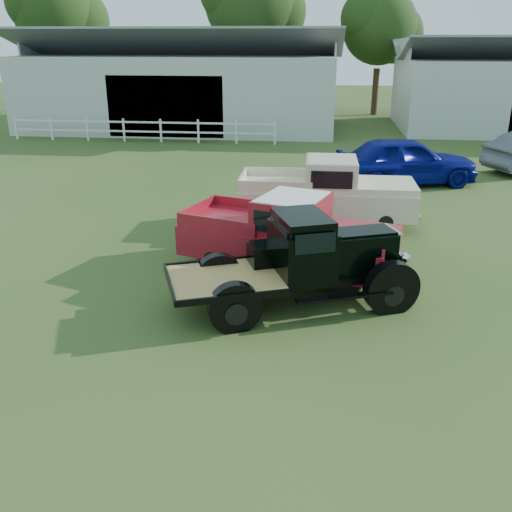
# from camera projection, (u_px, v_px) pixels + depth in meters

# --- Properties ---
(ground) EXTENTS (120.00, 120.00, 0.00)m
(ground) POSITION_uv_depth(u_px,v_px,m) (238.00, 330.00, 10.74)
(ground) COLOR #2F481A
(shed_left) EXTENTS (18.80, 10.20, 5.60)m
(shed_left) POSITION_uv_depth(u_px,v_px,m) (185.00, 79.00, 34.60)
(shed_left) COLOR #A7A59F
(shed_left) RESTS_ON ground
(fence_rail) EXTENTS (14.20, 0.16, 1.20)m
(fence_rail) POSITION_uv_depth(u_px,v_px,m) (142.00, 130.00, 29.93)
(fence_rail) COLOR white
(fence_rail) RESTS_ON ground
(tree_a) EXTENTS (6.30, 6.30, 10.50)m
(tree_a) POSITION_uv_depth(u_px,v_px,m) (58.00, 36.00, 41.39)
(tree_a) COLOR #18330B
(tree_a) RESTS_ON ground
(tree_b) EXTENTS (6.90, 6.90, 11.50)m
(tree_b) POSITION_uv_depth(u_px,v_px,m) (250.00, 29.00, 40.64)
(tree_b) COLOR #18330B
(tree_b) RESTS_ON ground
(tree_c) EXTENTS (5.40, 5.40, 9.00)m
(tree_c) POSITION_uv_depth(u_px,v_px,m) (378.00, 48.00, 39.19)
(tree_c) COLOR #18330B
(tree_c) RESTS_ON ground
(vintage_flatbed) EXTENTS (5.24, 3.55, 1.93)m
(vintage_flatbed) POSITION_uv_depth(u_px,v_px,m) (297.00, 261.00, 11.42)
(vintage_flatbed) COLOR black
(vintage_flatbed) RESTS_ON ground
(red_pickup) EXTENTS (5.45, 3.48, 1.86)m
(red_pickup) POSITION_uv_depth(u_px,v_px,m) (287.00, 234.00, 13.11)
(red_pickup) COLOR maroon
(red_pickup) RESTS_ON ground
(white_pickup) EXTENTS (5.23, 2.07, 1.92)m
(white_pickup) POSITION_uv_depth(u_px,v_px,m) (327.00, 193.00, 16.50)
(white_pickup) COLOR beige
(white_pickup) RESTS_ON ground
(misc_car_blue) EXTENTS (5.53, 3.24, 1.77)m
(misc_car_blue) POSITION_uv_depth(u_px,v_px,m) (406.00, 161.00, 21.17)
(misc_car_blue) COLOR navy
(misc_car_blue) RESTS_ON ground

